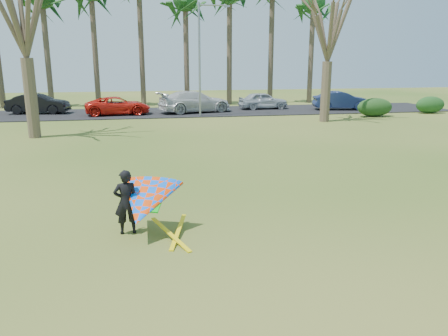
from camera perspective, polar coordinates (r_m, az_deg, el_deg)
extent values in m
plane|color=#204E11|center=(10.97, 1.96, -8.09)|extent=(100.00, 100.00, 0.00)
cube|color=black|center=(35.22, -7.04, 7.23)|extent=(46.00, 7.00, 0.06)
cylinder|color=#4C3F2D|center=(41.64, -22.09, 13.54)|extent=(0.48, 0.48, 9.00)
cylinder|color=#49382C|center=(41.09, -16.49, 14.47)|extent=(0.48, 0.48, 9.70)
cylinder|color=#4D402E|center=(40.92, -10.75, 15.29)|extent=(0.48, 0.48, 10.40)
cylinder|color=#46372A|center=(41.13, -4.94, 14.49)|extent=(0.48, 0.48, 9.00)
cylinder|color=#483A2B|center=(41.74, 0.71, 15.01)|extent=(0.48, 0.48, 9.70)
cylinder|color=#473B2B|center=(42.72, 6.17, 15.38)|extent=(0.48, 0.48, 10.40)
cylinder|color=#483B2B|center=(44.02, 11.30, 14.24)|extent=(0.48, 0.48, 9.00)
ellipsoid|color=#164018|center=(44.32, 11.61, 20.45)|extent=(4.84, 4.84, 3.08)
cylinder|color=#47382A|center=(25.64, -23.90, 8.30)|extent=(0.64, 0.64, 4.20)
cylinder|color=#4E3D2F|center=(30.56, 13.14, 9.66)|extent=(0.64, 0.64, 3.99)
cylinder|color=gray|center=(32.19, -3.22, 13.77)|extent=(0.16, 0.16, 8.00)
cylinder|color=gray|center=(32.55, -1.45, 20.49)|extent=(2.00, 0.10, 0.10)
cube|color=gray|center=(32.72, 0.39, 20.38)|extent=(0.40, 0.18, 0.12)
ellipsoid|color=#193A15|center=(34.37, 19.09, 7.50)|extent=(2.73, 1.24, 1.36)
ellipsoid|color=#163E17|center=(38.12, 25.33, 7.47)|extent=(2.37, 1.12, 1.32)
imported|color=black|center=(36.73, -23.09, 7.73)|extent=(4.74, 2.22, 1.50)
imported|color=red|center=(34.12, -13.69, 7.91)|extent=(4.98, 2.62, 1.34)
imported|color=silver|center=(34.73, -3.82, 8.65)|extent=(6.15, 3.75, 1.67)
imported|color=#ABB1B9|center=(37.25, 5.12, 8.77)|extent=(4.19, 1.91, 1.40)
imported|color=navy|center=(37.81, 15.05, 8.51)|extent=(4.74, 2.38, 1.49)
imported|color=black|center=(10.76, -12.68, -4.36)|extent=(0.62, 0.44, 1.59)
cone|color=#055DFE|center=(10.50, -10.27, -4.39)|extent=(2.13, 2.39, 2.02)
cube|color=#0CBF19|center=(10.44, -9.59, -4.76)|extent=(0.62, 0.60, 0.24)
cube|color=yellow|center=(10.48, -7.00, -9.19)|extent=(0.85, 1.66, 0.28)
cube|color=yellow|center=(10.68, -5.99, -8.71)|extent=(0.56, 1.76, 0.22)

